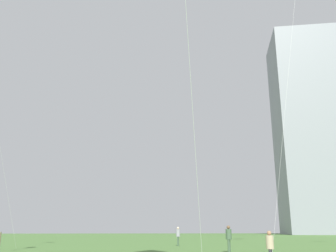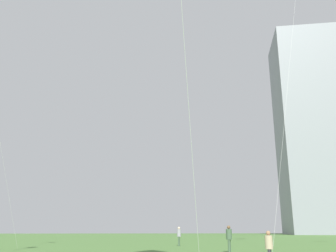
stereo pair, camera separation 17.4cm
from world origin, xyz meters
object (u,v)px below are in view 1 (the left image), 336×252
Objects in this scene: person_standing_0 at (178,235)px; person_standing_3 at (270,246)px; distant_highrise_0 at (315,130)px; person_standing_4 at (229,237)px.

person_standing_3 is at bearing -160.89° from person_standing_0.
distant_highrise_0 is at bearing -21.13° from person_standing_0.
distant_highrise_0 is (56.89, 78.76, 33.28)m from person_standing_0.
distant_highrise_0 is (54.58, 90.16, 33.27)m from person_standing_4.
person_standing_3 is 119.25m from distant_highrise_0.
distant_highrise_0 reaches higher than person_standing_3.
person_standing_0 is 11.63m from person_standing_4.
person_standing_0 is 0.99× the size of person_standing_4.
person_standing_3 is at bearing 22.14° from person_standing_4.
distant_highrise_0 is (55.24, 100.25, 33.46)m from person_standing_3.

